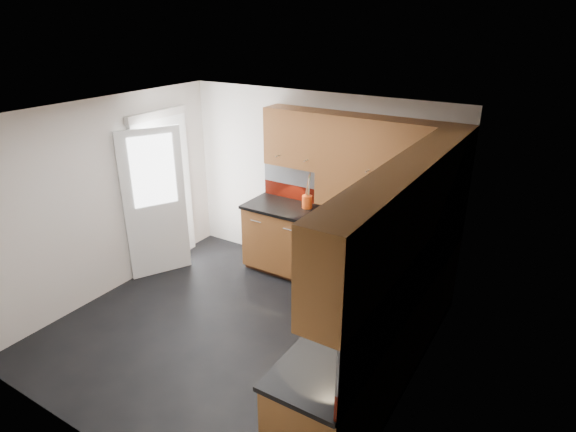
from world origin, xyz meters
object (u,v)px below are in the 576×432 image
Objects in this scene: gas_hob at (335,218)px; toaster at (379,218)px; utensil_pot at (307,200)px; food_processor at (393,275)px.

gas_hob is 1.81× the size of toaster.
utensil_pot reaches higher than food_processor.
food_processor is at bearing -38.78° from utensil_pot.
food_processor reaches higher than toaster.
utensil_pot is 1.52× the size of toaster.
utensil_pot is (-0.47, 0.13, 0.09)m from gas_hob.
toaster is 1.44m from food_processor.
food_processor is at bearing -63.42° from toaster.
utensil_pot is 1.01m from toaster.
utensil_pot is at bearing 164.26° from gas_hob.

